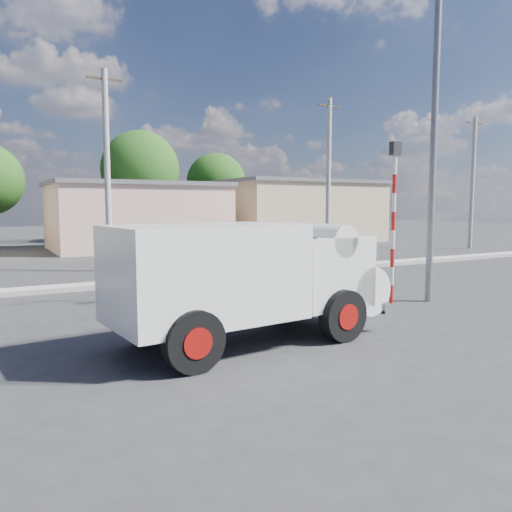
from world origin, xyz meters
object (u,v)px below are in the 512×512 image
bicycle (339,290)px  streetlight (430,120)px  truck (254,277)px  car_cream (232,240)px  car_red (292,235)px  cyclist (339,277)px  traffic_pole (394,208)px

bicycle → streetlight: (2.57, -0.53, 4.50)m
truck → car_cream: size_ratio=1.31×
bicycle → car_red: bearing=-38.9°
truck → cyclist: bearing=21.2°
truck → bicycle: truck is taller
car_red → traffic_pole: (-7.99, -17.20, 1.84)m
truck → car_red: 22.88m
bicycle → car_red: size_ratio=0.40×
car_red → streetlight: streetlight is taller
truck → traffic_pole: 5.53m
cyclist → car_cream: cyclist is taller
car_cream → bicycle: bearing=150.2°
truck → streetlight: (6.09, 1.22, 3.67)m
car_red → car_cream: bearing=92.7°
streetlight → car_red: bearing=68.0°
truck → streetlight: size_ratio=0.65×
truck → streetlight: streetlight is taller
traffic_pole → truck: bearing=-163.5°
cyclist → car_cream: (4.11, 14.54, -0.07)m
car_cream → streetlight: (-1.54, -15.07, 4.23)m
bicycle → car_red: 19.50m
streetlight → cyclist: bearing=168.3°
bicycle → cyclist: 0.34m
car_red → truck: bearing=123.9°
bicycle → car_cream: size_ratio=0.40×
truck → cyclist: truck is taller
bicycle → car_red: car_red is taller
traffic_pole → streetlight: size_ratio=0.48×
bicycle → streetlight: 5.21m
car_cream → traffic_pole: size_ratio=1.02×
cyclist → car_cream: 15.11m
truck → car_cream: 18.00m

